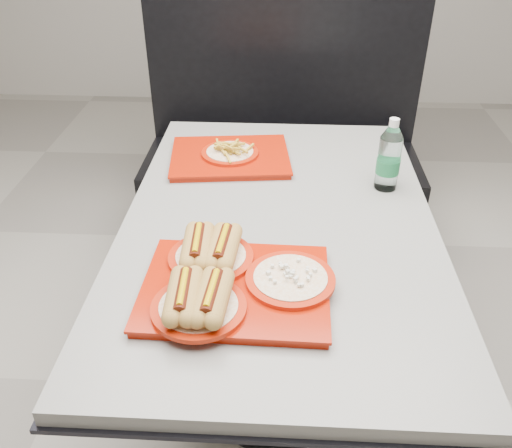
# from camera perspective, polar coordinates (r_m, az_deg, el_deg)

# --- Properties ---
(ground) EXTENTS (6.00, 6.00, 0.00)m
(ground) POSITION_cam_1_polar(r_m,az_deg,el_deg) (2.08, 1.94, -17.07)
(ground) COLOR gray
(ground) RESTS_ON ground
(diner_table) EXTENTS (0.92, 1.42, 0.75)m
(diner_table) POSITION_cam_1_polar(r_m,az_deg,el_deg) (1.67, 2.32, -4.18)
(diner_table) COLOR black
(diner_table) RESTS_ON ground
(booth_bench) EXTENTS (1.30, 0.57, 1.35)m
(booth_bench) POSITION_cam_1_polar(r_m,az_deg,el_deg) (2.70, 2.71, 6.90)
(booth_bench) COLOR black
(booth_bench) RESTS_ON ground
(tray_near) EXTENTS (0.46, 0.40, 0.10)m
(tray_near) POSITION_cam_1_polar(r_m,az_deg,el_deg) (1.29, -3.01, -5.91)
(tray_near) COLOR #9B1604
(tray_near) RESTS_ON diner_table
(tray_far) EXTENTS (0.44, 0.36, 0.08)m
(tray_far) POSITION_cam_1_polar(r_m,az_deg,el_deg) (1.89, -2.76, 7.35)
(tray_far) COLOR #9B1604
(tray_far) RESTS_ON diner_table
(water_bottle) EXTENTS (0.07, 0.07, 0.23)m
(water_bottle) POSITION_cam_1_polar(r_m,az_deg,el_deg) (1.74, 13.81, 6.68)
(water_bottle) COLOR silver
(water_bottle) RESTS_ON diner_table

